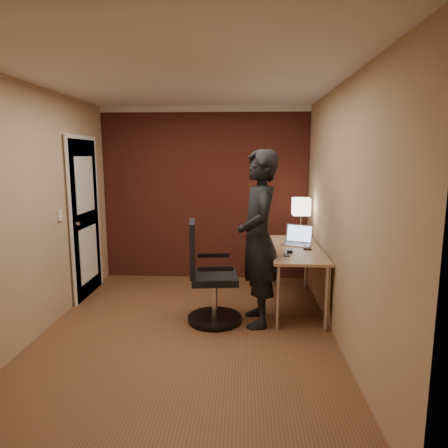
{
  "coord_description": "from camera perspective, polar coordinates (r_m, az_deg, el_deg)",
  "views": [
    {
      "loc": [
        0.58,
        -3.86,
        1.8
      ],
      "look_at": [
        0.35,
        0.55,
        1.05
      ],
      "focal_mm": 32.0,
      "sensor_mm": 36.0,
      "label": 1
    }
  ],
  "objects": [
    {
      "name": "phone",
      "position": [
        4.43,
        8.91,
        -4.4
      ],
      "size": [
        0.07,
        0.12,
        0.01
      ],
      "primitive_type": "cube",
      "rotation": [
        0.0,
        0.0,
        0.05
      ],
      "color": "black",
      "rests_on": "desk"
    },
    {
      "name": "desk_lamp",
      "position": [
        5.3,
        10.96,
        2.39
      ],
      "size": [
        0.22,
        0.22,
        0.54
      ],
      "color": "silver",
      "rests_on": "desk"
    },
    {
      "name": "mouse",
      "position": [
        4.57,
        9.4,
        -3.83
      ],
      "size": [
        0.07,
        0.1,
        0.03
      ],
      "primitive_type": "cube",
      "rotation": [
        0.0,
        0.0,
        -0.09
      ],
      "color": "black",
      "rests_on": "desk"
    },
    {
      "name": "room",
      "position": [
        5.48,
        -6.0,
        5.07
      ],
      "size": [
        4.0,
        4.0,
        4.0
      ],
      "color": "brown",
      "rests_on": "ground"
    },
    {
      "name": "laptop",
      "position": [
        5.01,
        10.47,
        -2.12
      ],
      "size": [
        0.41,
        0.37,
        0.23
      ],
      "color": "silver",
      "rests_on": "desk"
    },
    {
      "name": "person",
      "position": [
        4.25,
        4.95,
        -2.13
      ],
      "size": [
        0.52,
        0.73,
        1.87
      ],
      "primitive_type": "imported",
      "rotation": [
        0.0,
        0.0,
        -1.46
      ],
      "color": "black",
      "rests_on": "ground"
    },
    {
      "name": "office_chair",
      "position": [
        4.37,
        -2.29,
        -7.88
      ],
      "size": [
        0.6,
        0.64,
        1.1
      ],
      "color": "black",
      "rests_on": "ground"
    },
    {
      "name": "desk",
      "position": [
        4.86,
        10.89,
        -4.8
      ],
      "size": [
        0.6,
        1.5,
        0.73
      ],
      "color": "tan",
      "rests_on": "ground"
    },
    {
      "name": "wallet",
      "position": [
        4.77,
        11.87,
        -3.41
      ],
      "size": [
        0.11,
        0.12,
        0.02
      ],
      "primitive_type": "cube",
      "rotation": [
        0.0,
        0.0,
        -0.19
      ],
      "color": "black",
      "rests_on": "desk"
    }
  ]
}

